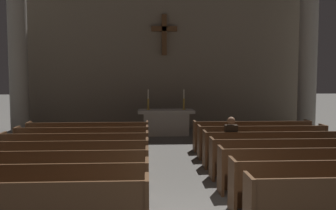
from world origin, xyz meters
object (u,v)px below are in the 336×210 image
(pew_left_row_4, at_px, (67,160))
(candlestick_right, at_px, (184,103))
(pew_right_row_6, at_px, (262,141))
(pew_left_row_5, at_px, (75,151))
(column_left_third, at_px, (18,56))
(pew_right_row_5, at_px, (274,149))
(column_right_third, at_px, (308,56))
(lone_worshipper, at_px, (230,141))
(pew_right_row_7, at_px, (252,135))
(pew_left_row_7, at_px, (89,137))
(pew_right_row_3, at_px, (309,169))
(pew_left_row_2, at_px, (40,189))
(pew_left_row_3, at_px, (55,173))
(altar, at_px, (166,122))
(pew_right_row_2, at_px, (334,184))
(pew_left_row_6, at_px, (83,143))
(candlestick_left, at_px, (148,103))

(pew_left_row_4, height_order, candlestick_right, candlestick_right)
(pew_left_row_4, relative_size, pew_right_row_6, 1.00)
(pew_left_row_5, height_order, column_left_third, column_left_third)
(pew_right_row_5, xyz_separation_m, pew_right_row_6, (0.00, 1.06, 0.00))
(column_right_third, bearing_deg, pew_right_row_5, -120.36)
(lone_worshipper, bearing_deg, pew_right_row_7, 61.24)
(pew_left_row_7, distance_m, candlestick_right, 4.59)
(pew_right_row_3, distance_m, pew_right_row_6, 3.18)
(pew_left_row_5, bearing_deg, pew_left_row_4, -90.00)
(pew_left_row_2, bearing_deg, pew_right_row_5, 32.00)
(pew_left_row_3, xyz_separation_m, lone_worshipper, (3.95, 2.16, 0.22))
(pew_left_row_7, bearing_deg, pew_left_row_4, -90.00)
(pew_left_row_7, relative_size, column_right_third, 0.58)
(altar, bearing_deg, pew_left_row_3, -109.01)
(pew_left_row_7, bearing_deg, pew_right_row_3, -39.80)
(pew_left_row_5, distance_m, pew_right_row_7, 5.52)
(pew_left_row_3, distance_m, column_right_third, 11.33)
(pew_left_row_5, height_order, column_right_third, column_right_third)
(pew_right_row_2, height_order, candlestick_right, candlestick_right)
(pew_right_row_5, bearing_deg, pew_right_row_7, 90.00)
(pew_left_row_3, xyz_separation_m, pew_right_row_6, (5.09, 3.18, 0.00))
(pew_left_row_2, height_order, column_left_third, column_left_third)
(altar, xyz_separation_m, candlestick_right, (0.70, 0.00, 0.74))
(pew_left_row_2, distance_m, pew_right_row_3, 5.20)
(pew_left_row_6, xyz_separation_m, pew_left_row_7, (0.00, 1.06, 0.00))
(pew_right_row_5, bearing_deg, pew_left_row_4, -168.23)
(pew_left_row_5, height_order, candlestick_right, candlestick_right)
(pew_left_row_2, distance_m, candlestick_right, 9.09)
(pew_right_row_2, distance_m, pew_right_row_6, 4.24)
(pew_left_row_3, distance_m, pew_left_row_6, 3.18)
(column_left_third, xyz_separation_m, candlestick_right, (6.33, -0.00, -1.83))
(pew_right_row_5, relative_size, candlestick_left, 4.62)
(pew_right_row_3, distance_m, candlestick_right, 7.66)
(pew_left_row_7, height_order, candlestick_left, candlestick_left)
(candlestick_left, bearing_deg, candlestick_right, 0.00)
(pew_right_row_3, xyz_separation_m, altar, (-2.55, 7.39, 0.06))
(pew_left_row_7, relative_size, pew_right_row_7, 1.00)
(pew_left_row_5, bearing_deg, pew_left_row_3, -90.00)
(pew_right_row_2, relative_size, pew_right_row_3, 1.00)
(lone_worshipper, bearing_deg, pew_left_row_5, -179.44)
(pew_left_row_7, bearing_deg, candlestick_left, 59.61)
(pew_left_row_3, bearing_deg, pew_left_row_6, 90.00)
(altar, bearing_deg, pew_right_row_5, -64.21)
(column_right_third, bearing_deg, candlestick_right, -179.96)
(pew_left_row_5, bearing_deg, column_left_third, 120.36)
(candlestick_left, bearing_deg, column_right_third, 0.03)
(candlestick_left, relative_size, lone_worshipper, 0.60)
(pew_left_row_4, height_order, pew_left_row_5, same)
(column_right_third, height_order, candlestick_right, column_right_third)
(pew_left_row_7, relative_size, pew_right_row_5, 1.00)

